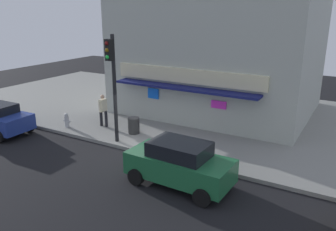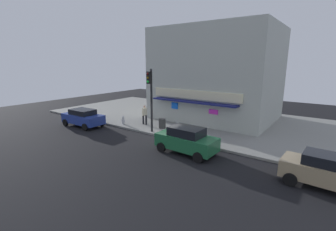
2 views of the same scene
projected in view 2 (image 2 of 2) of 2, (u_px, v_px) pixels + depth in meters
ground_plane at (161, 137)px, 18.49m from camera, size 50.10×50.10×0.00m
sidewalk at (203, 119)px, 24.00m from camera, size 33.40×13.97×0.17m
corner_building at (217, 74)px, 23.80m from camera, size 11.23×9.81×8.85m
traffic_light at (150, 92)px, 18.70m from camera, size 0.32×0.58×5.11m
fire_hydrant at (123, 120)px, 21.73m from camera, size 0.48×0.24×0.78m
trash_can at (162, 123)px, 20.43m from camera, size 0.60×0.60×0.84m
pedestrian at (145, 114)px, 21.53m from camera, size 0.51×0.59×1.78m
parked_car_green at (186, 140)px, 15.15m from camera, size 4.02×2.06×1.73m
parked_car_tan at (328, 171)px, 10.88m from camera, size 4.00×2.03×1.63m
parked_car_blue at (83, 117)px, 21.62m from camera, size 4.15×2.10×1.57m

